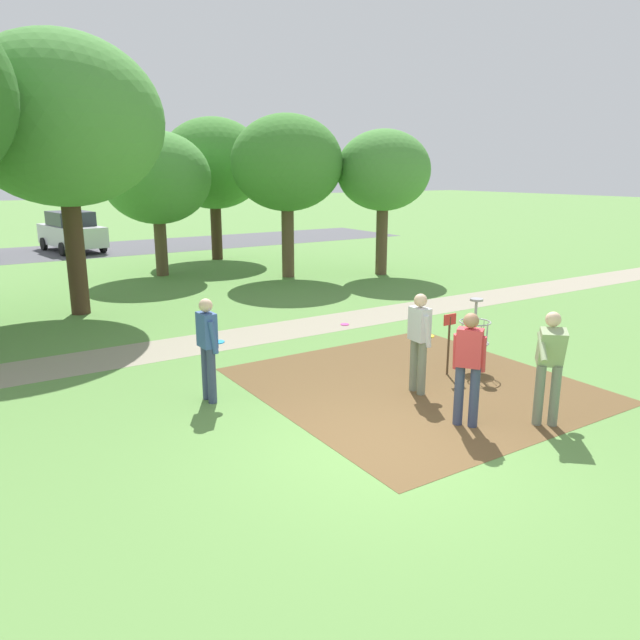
# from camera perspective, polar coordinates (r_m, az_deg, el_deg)

# --- Properties ---
(ground_plane) EXTENTS (160.00, 160.00, 0.00)m
(ground_plane) POSITION_cam_1_polar(r_m,az_deg,el_deg) (8.37, 6.09, -12.07)
(ground_plane) COLOR #5B8942
(dirt_tee_pad) EXTENTS (5.21, 5.40, 0.01)m
(dirt_tee_pad) POSITION_cam_1_polar(r_m,az_deg,el_deg) (10.76, 8.92, -6.08)
(dirt_tee_pad) COLOR brown
(dirt_tee_pad) RESTS_ON ground
(disc_golf_basket) EXTENTS (0.98, 0.58, 1.39)m
(disc_golf_basket) POSITION_cam_1_polar(r_m,az_deg,el_deg) (11.47, 14.20, -1.15)
(disc_golf_basket) COLOR #9E9EA3
(disc_golf_basket) RESTS_ON ground
(player_foreground_watching) EXTENTS (0.41, 0.48, 1.71)m
(player_foreground_watching) POSITION_cam_1_polar(r_m,az_deg,el_deg) (10.13, 9.39, -1.64)
(player_foreground_watching) COLOR slate
(player_foreground_watching) RESTS_ON ground
(player_throwing) EXTENTS (0.45, 0.48, 1.71)m
(player_throwing) POSITION_cam_1_polar(r_m,az_deg,el_deg) (8.95, 13.91, -3.98)
(player_throwing) COLOR #384260
(player_throwing) RESTS_ON ground
(player_waiting_left) EXTENTS (0.41, 0.47, 1.71)m
(player_waiting_left) POSITION_cam_1_polar(r_m,az_deg,el_deg) (9.80, -10.61, -2.24)
(player_waiting_left) COLOR #384260
(player_waiting_left) RESTS_ON ground
(player_waiting_right) EXTENTS (1.05, 0.69, 1.71)m
(player_waiting_right) POSITION_cam_1_polar(r_m,az_deg,el_deg) (9.33, 20.98, -3.66)
(player_waiting_right) COLOR slate
(player_waiting_right) RESTS_ON ground
(frisbee_by_tee) EXTENTS (0.21, 0.21, 0.02)m
(frisbee_by_tee) POSITION_cam_1_polar(r_m,az_deg,el_deg) (14.70, 2.36, -0.42)
(frisbee_by_tee) COLOR #E53D99
(frisbee_by_tee) RESTS_ON ground
(tree_near_left) EXTENTS (3.82, 3.82, 5.54)m
(tree_near_left) POSITION_cam_1_polar(r_m,az_deg,el_deg) (21.13, -3.16, 14.58)
(tree_near_left) COLOR brown
(tree_near_left) RESTS_ON ground
(tree_near_right) EXTENTS (4.90, 4.90, 6.94)m
(tree_near_right) POSITION_cam_1_polar(r_m,az_deg,el_deg) (16.71, -23.23, 16.92)
(tree_near_right) COLOR #422D1E
(tree_near_right) RESTS_ON ground
(tree_mid_center) EXTENTS (3.29, 3.29, 5.07)m
(tree_mid_center) POSITION_cam_1_polar(r_m,az_deg,el_deg) (21.74, 6.03, 13.85)
(tree_mid_center) COLOR brown
(tree_mid_center) RESTS_ON ground
(tree_far_left) EXTENTS (3.74, 3.74, 5.01)m
(tree_far_left) POSITION_cam_1_polar(r_m,az_deg,el_deg) (22.10, -15.23, 12.84)
(tree_far_left) COLOR brown
(tree_far_left) RESTS_ON ground
(tree_far_center) EXTENTS (4.33, 4.33, 5.78)m
(tree_far_center) POSITION_cam_1_polar(r_m,az_deg,el_deg) (25.82, -10.05, 14.37)
(tree_far_center) COLOR #422D1E
(tree_far_center) RESTS_ON ground
(parking_lot_strip) EXTENTS (36.00, 6.00, 0.01)m
(parking_lot_strip) POSITION_cam_1_polar(r_m,az_deg,el_deg) (30.41, -23.54, 5.92)
(parking_lot_strip) COLOR #4C4C51
(parking_lot_strip) RESTS_ON ground
(parked_car_center_right) EXTENTS (2.43, 4.42, 1.84)m
(parked_car_center_right) POSITION_cam_1_polar(r_m,az_deg,el_deg) (30.35, -22.49, 7.76)
(parked_car_center_right) COLOR silver
(parked_car_center_right) RESTS_ON ground
(gravel_path) EXTENTS (40.00, 1.54, 0.00)m
(gravel_path) POSITION_cam_1_polar(r_m,az_deg,el_deg) (13.42, -10.59, -2.10)
(gravel_path) COLOR gray
(gravel_path) RESTS_ON ground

